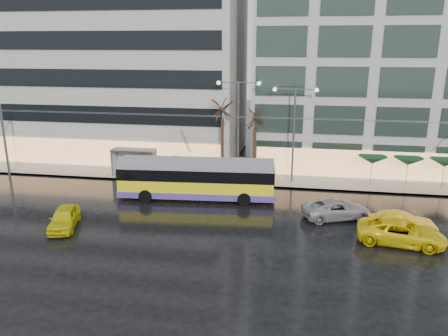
% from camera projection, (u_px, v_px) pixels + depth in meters
% --- Properties ---
extents(ground, '(140.00, 140.00, 0.00)m').
position_uv_depth(ground, '(190.00, 224.00, 31.07)').
color(ground, black).
rests_on(ground, ground).
extents(sidewalk, '(80.00, 10.00, 0.15)m').
position_uv_depth(sidewalk, '(242.00, 170.00, 44.00)').
color(sidewalk, gray).
rests_on(sidewalk, ground).
extents(kerb, '(80.00, 0.10, 0.15)m').
position_uv_depth(kerb, '(235.00, 185.00, 39.31)').
color(kerb, slate).
rests_on(kerb, ground).
extents(building_left, '(34.00, 14.00, 22.00)m').
position_uv_depth(building_left, '(88.00, 55.00, 48.50)').
color(building_left, '#BBB8B2').
rests_on(building_left, sidewalk).
extents(building_right, '(32.00, 14.00, 25.00)m').
position_uv_depth(building_right, '(423.00, 40.00, 42.56)').
color(building_right, '#BBB8B2').
rests_on(building_right, sidewalk).
extents(trolleybus, '(12.85, 5.20, 5.89)m').
position_uv_depth(trolleybus, '(197.00, 180.00, 35.76)').
color(trolleybus, yellow).
rests_on(trolleybus, ground).
extents(catenary, '(42.24, 5.12, 7.00)m').
position_uv_depth(catenary, '(222.00, 142.00, 37.25)').
color(catenary, '#595B60').
rests_on(catenary, ground).
extents(bus_shelter, '(4.20, 1.60, 2.51)m').
position_uv_depth(bus_shelter, '(131.00, 156.00, 41.97)').
color(bus_shelter, '#595B60').
rests_on(bus_shelter, sidewalk).
extents(street_lamp_near, '(3.96, 0.36, 9.03)m').
position_uv_depth(street_lamp_near, '(238.00, 117.00, 39.32)').
color(street_lamp_near, '#595B60').
rests_on(street_lamp_near, sidewalk).
extents(street_lamp_far, '(3.96, 0.36, 8.53)m').
position_uv_depth(street_lamp_far, '(294.00, 122.00, 38.61)').
color(street_lamp_far, '#595B60').
rests_on(street_lamp_far, sidewalk).
extents(tree_a, '(3.20, 3.20, 8.40)m').
position_uv_depth(tree_a, '(222.00, 104.00, 39.45)').
color(tree_a, black).
rests_on(tree_a, sidewalk).
extents(tree_b, '(3.20, 3.20, 7.70)m').
position_uv_depth(tree_b, '(255.00, 112.00, 39.35)').
color(tree_b, black).
rests_on(tree_b, sidewalk).
extents(parasol_a, '(2.50, 2.50, 2.65)m').
position_uv_depth(parasol_a, '(372.00, 160.00, 38.60)').
color(parasol_a, '#595B60').
rests_on(parasol_a, sidewalk).
extents(parasol_b, '(2.50, 2.50, 2.65)m').
position_uv_depth(parasol_b, '(408.00, 161.00, 38.13)').
color(parasol_b, '#595B60').
rests_on(parasol_b, sidewalk).
extents(parasol_c, '(2.50, 2.50, 2.65)m').
position_uv_depth(parasol_c, '(445.00, 163.00, 37.66)').
color(parasol_c, '#595B60').
rests_on(parasol_c, sidewalk).
extents(taxi_a, '(2.77, 4.47, 1.42)m').
position_uv_depth(taxi_a, '(64.00, 218.00, 30.33)').
color(taxi_a, '#D1CA0B').
rests_on(taxi_a, ground).
extents(taxi_b, '(4.40, 1.65, 1.44)m').
position_uv_depth(taxi_b, '(403.00, 224.00, 29.37)').
color(taxi_b, '#E3AB0B').
rests_on(taxi_b, ground).
extents(taxi_c, '(5.78, 3.33, 1.52)m').
position_uv_depth(taxi_c, '(401.00, 232.00, 27.92)').
color(taxi_c, yellow).
rests_on(taxi_c, ground).
extents(sedan_silver, '(5.48, 3.88, 1.39)m').
position_uv_depth(sedan_silver, '(336.00, 209.00, 32.01)').
color(sedan_silver, '#A0A0A4').
rests_on(sedan_silver, ground).
extents(pedestrian_a, '(1.08, 1.10, 2.19)m').
position_uv_depth(pedestrian_a, '(139.00, 158.00, 42.52)').
color(pedestrian_a, black).
rests_on(pedestrian_a, sidewalk).
extents(pedestrian_b, '(0.91, 0.73, 1.79)m').
position_uv_depth(pedestrian_b, '(175.00, 164.00, 42.41)').
color(pedestrian_b, black).
rests_on(pedestrian_b, sidewalk).
extents(pedestrian_c, '(1.16, 1.00, 2.11)m').
position_uv_depth(pedestrian_c, '(131.00, 166.00, 41.04)').
color(pedestrian_c, black).
rests_on(pedestrian_c, sidewalk).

